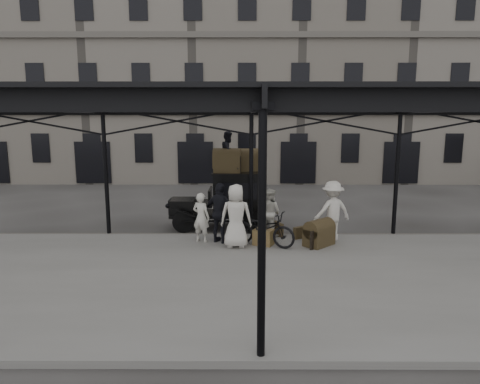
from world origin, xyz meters
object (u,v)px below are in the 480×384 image
object	(u,v)px
porter_left	(201,217)
taxi	(230,197)
steamer_trunk_roof_near	(227,162)
porter_official	(220,213)
bicycle	(263,229)
steamer_trunk_platform	(319,234)

from	to	relation	value
porter_left	taxi	bearing A→B (deg)	-85.35
taxi	steamer_trunk_roof_near	size ratio (longest dim) A/B	3.64
steamer_trunk_roof_near	porter_official	bearing A→B (deg)	-88.59
taxi	bicycle	bearing A→B (deg)	-67.88
porter_left	steamer_trunk_platform	bearing A→B (deg)	-161.21
porter_left	steamer_trunk_roof_near	bearing A→B (deg)	-85.62
porter_official	bicycle	xyz separation A→B (m)	(1.37, -0.36, -0.42)
bicycle	steamer_trunk_roof_near	size ratio (longest dim) A/B	2.12
porter_left	steamer_trunk_platform	world-z (taller)	porter_left
porter_left	steamer_trunk_platform	size ratio (longest dim) A/B	1.69
steamer_trunk_platform	porter_official	bearing A→B (deg)	130.99
taxi	porter_official	world-z (taller)	taxi
porter_left	bicycle	distance (m)	2.07
taxi	bicycle	world-z (taller)	taxi
taxi	steamer_trunk_roof_near	xyz separation A→B (m)	(-0.08, -0.25, 1.34)
porter_official	steamer_trunk_platform	bearing A→B (deg)	-156.86
taxi	porter_left	bearing A→B (deg)	-110.33
taxi	porter_left	size ratio (longest dim) A/B	2.24
taxi	steamer_trunk_roof_near	distance (m)	1.37
porter_left	bicycle	bearing A→B (deg)	-167.89
porter_official	steamer_trunk_platform	distance (m)	3.23
taxi	porter_left	world-z (taller)	taxi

